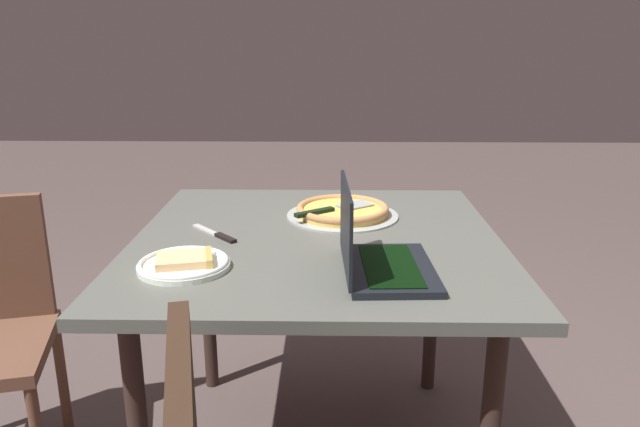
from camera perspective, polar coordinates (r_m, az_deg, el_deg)
The scene contains 5 objects.
dining_table at distance 1.80m, azimuth -0.30°, elevation -4.54°, with size 1.09×1.06×0.77m.
laptop at distance 1.50m, azimuth 5.23°, elevation -3.87°, with size 0.34×0.24×0.23m.
pizza_plate at distance 1.57m, azimuth -12.63°, elevation -4.60°, with size 0.23×0.23×0.04m.
pizza_tray at distance 1.96m, azimuth 2.12°, elevation 0.25°, with size 0.36×0.36×0.04m.
table_knife at distance 1.80m, azimuth -9.57°, elevation -1.98°, with size 0.17×0.16×0.01m.
Camera 1 is at (-1.68, -0.04, 1.34)m, focal length 34.03 mm.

